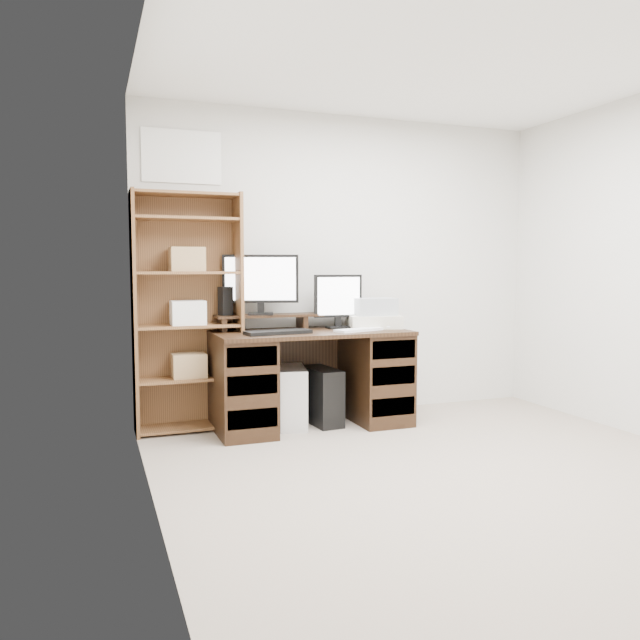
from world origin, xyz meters
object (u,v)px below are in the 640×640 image
bookshelf (187,310)px  monitor_small (338,299)px  desk (311,377)px  monitor_wide (261,281)px  tower_silver (292,397)px  printer (374,321)px  tower_black (322,396)px

bookshelf → monitor_small: bearing=-5.1°
desk → monitor_wide: 0.84m
monitor_wide → tower_silver: monitor_wide is taller
monitor_small → printer: size_ratio=1.05×
monitor_wide → printer: size_ratio=1.40×
desk → bookshelf: bookshelf is taller
printer → tower_silver: bearing=-167.9°
tower_silver → tower_black: 0.25m
monitor_small → tower_silver: bearing=-168.5°
printer → tower_black: size_ratio=0.89×
tower_black → bookshelf: bearing=164.6°
monitor_wide → monitor_small: (0.62, -0.10, -0.15)m
desk → monitor_wide: bearing=149.4°
tower_silver → bookshelf: bearing=-179.7°
monitor_wide → tower_silver: (0.20, -0.16, -0.90)m
monitor_small → bookshelf: size_ratio=0.24×
tower_silver → tower_black: bearing=9.0°
desk → monitor_small: monitor_small is taller
tower_silver → monitor_wide: bearing=154.6°
monitor_small → tower_silver: (-0.41, -0.06, -0.75)m
printer → tower_silver: size_ratio=0.88×
tower_silver → printer: bearing=12.0°
desk → tower_silver: bearing=161.9°
desk → bookshelf: 1.08m
tower_silver → bookshelf: 1.04m
tower_silver → desk: bearing=-5.6°
monitor_wide → tower_black: bearing=-4.3°
monitor_small → printer: (0.29, -0.07, -0.18)m
bookshelf → printer: bearing=-6.7°
monitor_wide → monitor_small: 0.64m
desk → monitor_wide: (-0.34, 0.20, 0.74)m
printer → tower_silver: (-0.70, 0.01, -0.57)m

